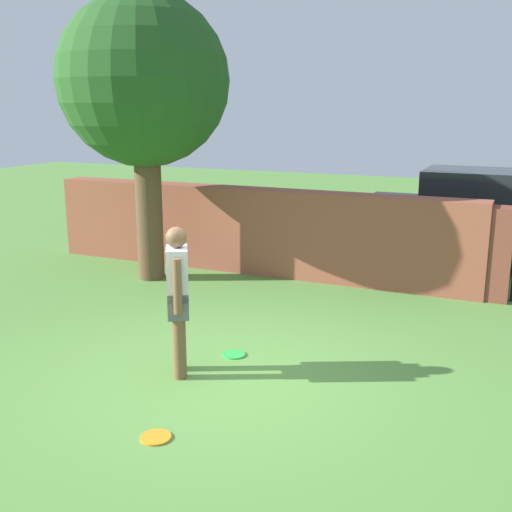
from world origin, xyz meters
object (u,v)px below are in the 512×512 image
Objects in this scene: frisbee_green at (234,355)px; tree at (144,83)px; person at (178,294)px; frisbee_orange at (156,437)px; car at (480,218)px.

tree is at bearing 138.33° from frisbee_green.
tree is at bearing 7.02° from person.
tree is 16.94× the size of frisbee_green.
frisbee_green is (0.31, 0.68, -0.89)m from person.
frisbee_orange is at bearing 170.83° from person.
person is at bearing -114.72° from frisbee_green.
person is 1.16m from frisbee_green.
tree reaches higher than person.
person is at bearing -111.57° from car.
frisbee_green is 1.00× the size of frisbee_orange.
frisbee_green is (2.72, -2.42, -3.17)m from tree.
car is at bearing 75.02° from frisbee_orange.
person is at bearing 111.64° from frisbee_orange.
tree is 4.54m from person.
car is (2.52, 6.33, -0.04)m from person.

